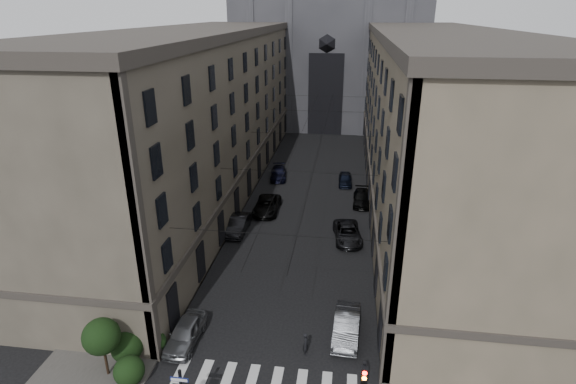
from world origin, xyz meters
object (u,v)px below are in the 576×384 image
at_px(car_left_far, 278,173).
at_px(car_right_near, 347,326).
at_px(car_left_near, 185,333).
at_px(car_right_midnear, 348,233).
at_px(car_right_far, 345,179).
at_px(pedestrian, 306,344).
at_px(gothic_tower, 331,27).
at_px(car_left_midfar, 267,205).
at_px(car_right_midfar, 362,198).
at_px(car_left_midnear, 238,225).

relative_size(car_left_far, car_right_near, 1.02).
xyz_separation_m(car_left_near, car_right_midnear, (10.51, 16.06, -0.03)).
xyz_separation_m(car_right_near, car_right_far, (-0.62, 29.00, -0.08)).
relative_size(car_right_midnear, car_right_far, 1.27).
distance_m(car_right_near, pedestrian, 3.33).
bearing_deg(gothic_tower, car_left_far, -97.55).
bearing_deg(gothic_tower, car_left_midfar, -95.27).
bearing_deg(car_right_far, car_left_midfar, -132.76).
bearing_deg(car_left_midfar, car_right_near, -65.26).
height_order(gothic_tower, car_right_midfar, gothic_tower).
height_order(gothic_tower, car_left_near, gothic_tower).
bearing_deg(pedestrian, car_left_near, 95.86).
relative_size(car_left_midfar, car_right_midfar, 1.15).
distance_m(car_left_midnear, pedestrian, 18.37).
xyz_separation_m(car_right_near, car_right_midnear, (-0.12, 13.93, -0.05)).
bearing_deg(pedestrian, car_left_far, 17.89).
height_order(car_left_midfar, car_right_far, car_left_midfar).
xyz_separation_m(car_left_midnear, car_right_near, (11.00, -14.20, 0.00)).
distance_m(car_right_midnear, car_right_midfar, 9.22).
height_order(car_left_far, car_right_far, car_right_far).
distance_m(gothic_tower, car_left_midnear, 53.77).
bearing_deg(car_right_midnear, car_left_far, 112.64).
height_order(car_left_midnear, car_left_midfar, car_left_midnear).
xyz_separation_m(car_left_midfar, car_right_far, (8.40, 9.68, -0.05)).
xyz_separation_m(car_left_midfar, car_right_near, (9.02, -19.32, 0.03)).
distance_m(car_left_near, car_right_midnear, 19.19).
bearing_deg(car_left_far, car_right_midnear, -66.99).
xyz_separation_m(gothic_tower, car_right_midfar, (6.20, -41.81, -17.09)).
bearing_deg(car_right_near, car_left_near, -165.78).
bearing_deg(car_right_midfar, car_right_midnear, -98.08).
relative_size(car_left_far, car_right_far, 1.17).
distance_m(gothic_tower, car_right_midfar, 45.59).
distance_m(car_left_near, car_right_midfar, 27.87).
bearing_deg(car_right_near, car_left_midnear, 130.69).
relative_size(car_left_near, car_left_far, 0.92).
bearing_deg(car_left_near, gothic_tower, 86.80).
bearing_deg(car_left_midnear, car_right_far, 55.99).
bearing_deg(pedestrian, car_left_midnear, 33.19).
xyz_separation_m(gothic_tower, car_left_far, (-4.61, -34.76, -17.08)).
bearing_deg(car_right_midnear, car_left_near, -130.54).
relative_size(gothic_tower, car_left_midnear, 11.98).
relative_size(car_right_midfar, car_right_far, 1.14).
height_order(car_left_midnear, car_right_midfar, car_left_midnear).
bearing_deg(car_left_midfar, car_right_midfar, 19.33).
bearing_deg(car_left_near, car_left_far, 89.61).
xyz_separation_m(car_left_far, pedestrian, (6.86, -32.20, 0.08)).
relative_size(car_right_near, pedestrian, 3.05).
xyz_separation_m(car_left_midfar, car_left_far, (-0.41, 10.75, -0.06)).
distance_m(car_left_far, car_right_midfar, 12.90).
relative_size(car_left_midnear, car_right_near, 0.99).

